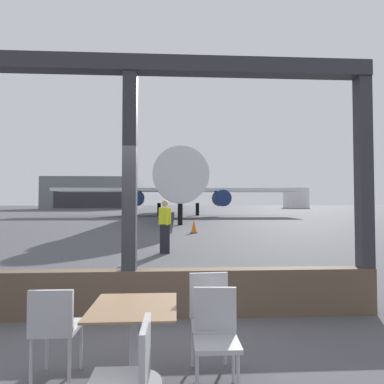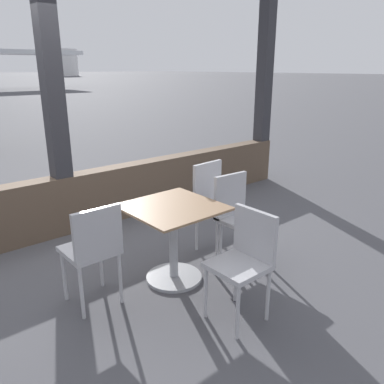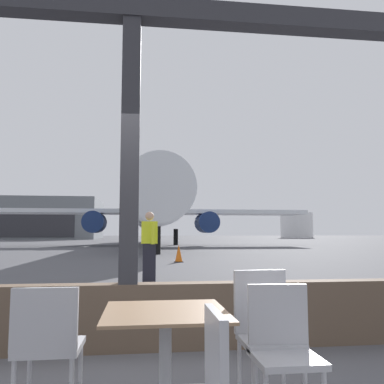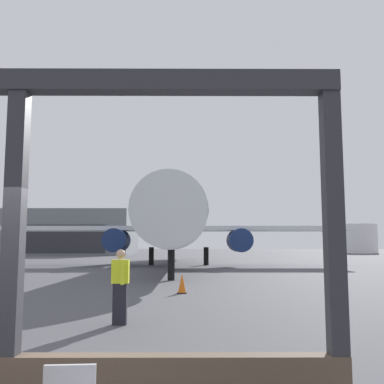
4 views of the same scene
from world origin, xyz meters
The scene contains 12 objects.
ground_plane centered at (0.00, 40.00, 0.00)m, with size 220.00×220.00×0.00m, color #4C4C51.
window_frame centered at (0.00, 0.00, 1.34)m, with size 7.33×0.24×3.85m.
dining_table centered at (0.29, -1.71, 0.42)m, with size 0.78×0.78×0.72m.
cafe_chair_window_left centered at (0.37, -2.50, 0.53)m, with size 0.40×0.40×0.87m.
cafe_chair_window_right centered at (1.03, -1.47, 0.56)m, with size 0.41×0.41×0.94m.
cafe_chair_aisle_left centered at (-0.45, -1.63, 0.54)m, with size 0.40×0.40×0.89m.
cafe_chair_aisle_right centered at (1.04, -1.79, 0.52)m, with size 0.41×0.41×0.88m.
airplane centered at (1.01, 32.83, 3.42)m, with size 29.15×36.77×10.31m.
ground_crew_worker centered at (0.32, 5.69, 0.90)m, with size 0.40×0.54×1.74m.
traffic_cone centered at (1.67, 12.30, 0.35)m, with size 0.36×0.36×0.73m.
distant_hangar centered at (-18.91, 74.79, 3.74)m, with size 21.60×17.18×7.49m.
fuel_storage_tank centered at (35.12, 83.10, 2.82)m, with size 7.20×7.20×5.65m, color white.
Camera 1 is at (0.68, -4.65, 1.68)m, focal length 29.26 mm.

